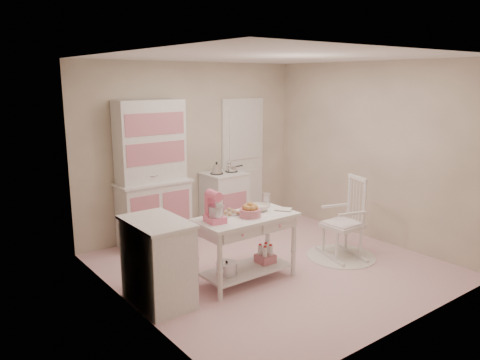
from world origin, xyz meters
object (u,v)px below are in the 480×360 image
(work_table, at_px, (246,249))
(bread_basket, at_px, (250,213))
(rocking_chair, at_px, (343,218))
(base_cabinet, at_px, (158,262))
(hutch, at_px, (153,174))
(stove, at_px, (224,201))
(stand_mixer, at_px, (215,207))

(work_table, relative_size, bread_basket, 4.80)
(rocking_chair, xyz_separation_m, bread_basket, (-1.47, 0.13, 0.30))
(base_cabinet, bearing_deg, bread_basket, -8.86)
(hutch, bearing_deg, stove, -2.39)
(stand_mixer, relative_size, bread_basket, 1.36)
(stove, distance_m, stand_mixer, 2.26)
(base_cabinet, height_order, bread_basket, base_cabinet)
(rocking_chair, distance_m, work_table, 1.51)
(stand_mixer, bearing_deg, work_table, 3.10)
(hutch, distance_m, stand_mixer, 1.79)
(stove, bearing_deg, stand_mixer, -127.97)
(rocking_chair, bearing_deg, stove, 122.99)
(rocking_chair, bearing_deg, base_cabinet, -169.80)
(stand_mixer, bearing_deg, base_cabinet, 177.08)
(stove, bearing_deg, work_table, -118.00)
(stove, relative_size, work_table, 0.77)
(rocking_chair, height_order, bread_basket, rocking_chair)
(base_cabinet, distance_m, bread_basket, 1.18)
(work_table, relative_size, stand_mixer, 3.53)
(stove, xyz_separation_m, rocking_chair, (0.56, -1.93, 0.09))
(stand_mixer, bearing_deg, stove, 57.86)
(work_table, bearing_deg, stand_mixer, 177.27)
(base_cabinet, bearing_deg, stand_mixer, -8.74)
(work_table, bearing_deg, rocking_chair, -6.78)
(stove, distance_m, bread_basket, 2.06)
(rocking_chair, xyz_separation_m, stand_mixer, (-1.91, 0.20, 0.42))
(hutch, bearing_deg, bread_basket, -81.16)
(hutch, xyz_separation_m, bread_basket, (0.29, -1.85, -0.19))
(stand_mixer, height_order, bread_basket, stand_mixer)
(rocking_chair, bearing_deg, stand_mixer, -169.06)
(hutch, height_order, rocking_chair, hutch)
(base_cabinet, height_order, work_table, base_cabinet)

